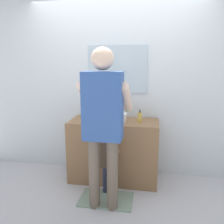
# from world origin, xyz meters

# --- Properties ---
(ground_plane) EXTENTS (14.00, 14.00, 0.00)m
(ground_plane) POSITION_xyz_m (0.00, 0.00, 0.00)
(ground_plane) COLOR silver
(back_wall) EXTENTS (4.40, 0.10, 2.70)m
(back_wall) POSITION_xyz_m (0.00, 0.62, 1.35)
(back_wall) COLOR silver
(back_wall) RESTS_ON ground
(vanity_cabinet) EXTENTS (1.21, 0.54, 0.86)m
(vanity_cabinet) POSITION_xyz_m (0.00, 0.30, 0.43)
(vanity_cabinet) COLOR olive
(vanity_cabinet) RESTS_ON ground
(sink_basin) EXTENTS (0.36, 0.36, 0.11)m
(sink_basin) POSITION_xyz_m (0.00, 0.28, 0.91)
(sink_basin) COLOR white
(sink_basin) RESTS_ON vanity_cabinet
(faucet) EXTENTS (0.18, 0.14, 0.18)m
(faucet) POSITION_xyz_m (0.00, 0.50, 0.94)
(faucet) COLOR #B7BABF
(faucet) RESTS_ON vanity_cabinet
(toothbrush_cup) EXTENTS (0.07, 0.07, 0.21)m
(toothbrush_cup) POSITION_xyz_m (-0.33, 0.25, 0.91)
(toothbrush_cup) COLOR #D86666
(toothbrush_cup) RESTS_ON vanity_cabinet
(soap_bottle) EXTENTS (0.06, 0.06, 0.17)m
(soap_bottle) POSITION_xyz_m (0.35, 0.28, 0.92)
(soap_bottle) COLOR gold
(soap_bottle) RESTS_ON vanity_cabinet
(bath_mat) EXTENTS (0.64, 0.40, 0.02)m
(bath_mat) POSITION_xyz_m (0.00, -0.25, 0.01)
(bath_mat) COLOR gray
(bath_mat) RESTS_ON ground
(child_toddler) EXTENTS (0.25, 0.25, 0.80)m
(child_toddler) POSITION_xyz_m (0.00, -0.10, 0.48)
(child_toddler) COLOR #2D334C
(child_toddler) RESTS_ON ground
(adult_parent) EXTENTS (0.55, 0.58, 1.79)m
(adult_parent) POSITION_xyz_m (-0.00, -0.38, 1.07)
(adult_parent) COLOR #6B5B4C
(adult_parent) RESTS_ON ground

